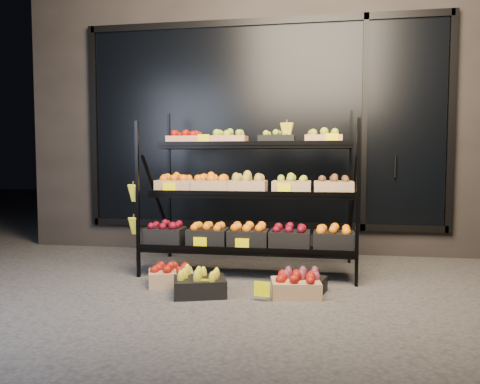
% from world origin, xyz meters
% --- Properties ---
extents(ground, '(24.00, 24.00, 0.00)m').
position_xyz_m(ground, '(0.00, 0.00, 0.00)').
color(ground, '#514F4C').
rests_on(ground, ground).
extents(building, '(6.00, 2.08, 3.50)m').
position_xyz_m(building, '(0.00, 2.59, 1.75)').
color(building, '#2D2826').
rests_on(building, ground).
extents(display_rack, '(2.18, 1.02, 1.66)m').
position_xyz_m(display_rack, '(-0.01, 0.60, 0.79)').
color(display_rack, black).
rests_on(display_rack, ground).
extents(tag_floor_a, '(0.13, 0.01, 0.12)m').
position_xyz_m(tag_floor_a, '(-0.24, -0.40, 0.06)').
color(tag_floor_a, '#FFED00').
rests_on(tag_floor_a, ground).
extents(tag_floor_b, '(0.13, 0.01, 0.12)m').
position_xyz_m(tag_floor_b, '(0.24, -0.40, 0.06)').
color(tag_floor_b, '#FFED00').
rests_on(tag_floor_b, ground).
extents(floor_crate_left, '(0.46, 0.40, 0.20)m').
position_xyz_m(floor_crate_left, '(-0.63, -0.05, 0.09)').
color(floor_crate_left, tan).
rests_on(floor_crate_left, ground).
extents(floor_crate_midleft, '(0.50, 0.43, 0.21)m').
position_xyz_m(floor_crate_midleft, '(-0.29, -0.32, 0.10)').
color(floor_crate_midleft, black).
rests_on(floor_crate_midleft, ground).
extents(floor_crate_midright, '(0.44, 0.35, 0.20)m').
position_xyz_m(floor_crate_midright, '(0.50, -0.22, 0.09)').
color(floor_crate_midright, tan).
rests_on(floor_crate_midright, ground).
extents(floor_crate_right, '(0.44, 0.37, 0.20)m').
position_xyz_m(floor_crate_right, '(0.55, -0.08, 0.09)').
color(floor_crate_right, black).
rests_on(floor_crate_right, ground).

